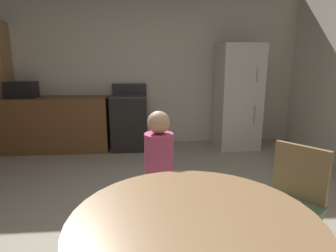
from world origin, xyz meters
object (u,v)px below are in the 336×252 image
at_px(refrigerator, 238,97).
at_px(microwave, 22,90).
at_px(chair_northeast, 291,199).
at_px(person_child, 159,176).
at_px(oven_range, 129,122).
at_px(dining_table, 193,251).

distance_m(refrigerator, microwave, 3.59).
distance_m(chair_northeast, person_child, 0.96).
relative_size(oven_range, chair_northeast, 1.26).
distance_m(microwave, person_child, 3.41).
relative_size(oven_range, refrigerator, 0.62).
relative_size(microwave, person_child, 0.40).
height_order(oven_range, person_child, oven_range).
xyz_separation_m(microwave, dining_table, (2.21, -3.56, -0.43)).
xyz_separation_m(dining_table, chair_northeast, (0.80, 0.60, -0.09)).
bearing_deg(microwave, oven_range, 0.12).
distance_m(oven_range, chair_northeast, 3.22).
bearing_deg(chair_northeast, microwave, -81.69).
bearing_deg(person_child, oven_range, -178.89).
bearing_deg(oven_range, microwave, -179.88).
xyz_separation_m(refrigerator, person_child, (-1.49, -2.61, -0.30)).
bearing_deg(dining_table, chair_northeast, 37.17).
distance_m(oven_range, microwave, 1.81).
xyz_separation_m(oven_range, refrigerator, (1.87, -0.05, 0.41)).
bearing_deg(microwave, person_child, -51.70).
distance_m(refrigerator, person_child, 3.02).
relative_size(refrigerator, chair_northeast, 2.02).
bearing_deg(refrigerator, oven_range, 178.35).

